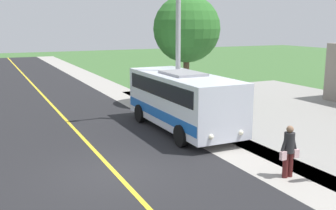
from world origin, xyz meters
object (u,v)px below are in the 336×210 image
Objects in this scene: pedestrian_with_bags at (289,150)px; street_light_pole at (176,34)px; tree_curbside at (187,29)px; shuttle_bus_front at (183,98)px.

street_light_pole is (0.06, -8.02, 3.47)m from pedestrian_with_bags.
street_light_pole is 4.43m from tree_curbside.
shuttle_bus_front is at bearing -86.63° from pedestrian_with_bags.
street_light_pole is at bearing -103.58° from shuttle_bus_front.
shuttle_bus_front is 6.54m from tree_curbside.
pedestrian_with_bags is 12.45m from tree_curbside.
street_light_pole reaches higher than pedestrian_with_bags.
tree_curbside is at bearing -101.96° from pedestrian_with_bags.
street_light_pole reaches higher than shuttle_bus_front.
shuttle_bus_front is 1.12× the size of tree_curbside.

